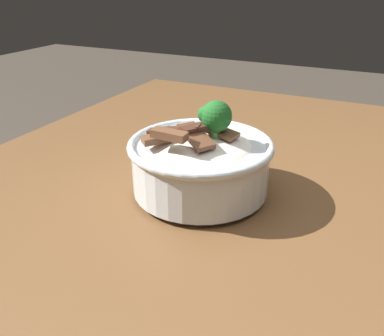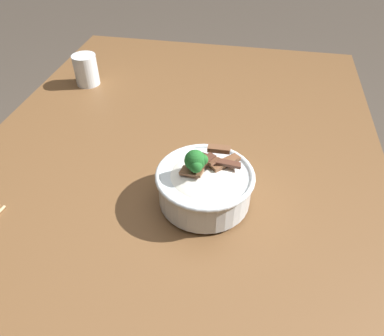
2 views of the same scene
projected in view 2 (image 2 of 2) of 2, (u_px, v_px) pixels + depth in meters
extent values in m
plane|color=#4C4238|center=(181.00, 311.00, 1.48)|extent=(10.00, 10.00, 0.00)
cube|color=brown|center=(176.00, 166.00, 0.99)|extent=(1.51, 1.08, 0.06)
cube|color=brown|center=(117.00, 128.00, 1.81)|extent=(0.07, 0.07, 0.73)
cube|color=brown|center=(310.00, 150.00, 1.68)|extent=(0.07, 0.07, 0.73)
cylinder|color=silver|center=(204.00, 200.00, 0.84)|extent=(0.10, 0.10, 0.01)
cylinder|color=silver|center=(205.00, 187.00, 0.82)|extent=(0.20, 0.20, 0.07)
torus|color=silver|center=(205.00, 175.00, 0.79)|extent=(0.22, 0.22, 0.01)
ellipsoid|color=white|center=(205.00, 179.00, 0.80)|extent=(0.17, 0.17, 0.05)
cube|color=#4C2B1E|center=(222.00, 162.00, 0.79)|extent=(0.03, 0.08, 0.02)
cube|color=brown|center=(205.00, 159.00, 0.80)|extent=(0.06, 0.07, 0.02)
cube|color=brown|center=(225.00, 163.00, 0.80)|extent=(0.07, 0.06, 0.01)
cube|color=brown|center=(219.00, 149.00, 0.81)|extent=(0.02, 0.05, 0.01)
cube|color=#4C2B1E|center=(204.00, 162.00, 0.78)|extent=(0.06, 0.05, 0.01)
cube|color=brown|center=(192.00, 171.00, 0.77)|extent=(0.04, 0.05, 0.01)
cylinder|color=#6BA84C|center=(195.00, 170.00, 0.78)|extent=(0.02, 0.02, 0.02)
sphere|color=#1E6023|center=(195.00, 160.00, 0.76)|extent=(0.04, 0.04, 0.04)
sphere|color=#1E6023|center=(196.00, 166.00, 0.75)|extent=(0.03, 0.03, 0.03)
sphere|color=#1E6023|center=(202.00, 160.00, 0.76)|extent=(0.02, 0.02, 0.02)
cylinder|color=#6BA84C|center=(196.00, 171.00, 0.78)|extent=(0.01, 0.01, 0.02)
sphere|color=#237028|center=(196.00, 163.00, 0.76)|extent=(0.03, 0.03, 0.03)
sphere|color=#237028|center=(195.00, 167.00, 0.75)|extent=(0.02, 0.02, 0.02)
sphere|color=#237028|center=(200.00, 159.00, 0.76)|extent=(0.02, 0.02, 0.02)
cylinder|color=white|center=(89.00, 83.00, 1.27)|extent=(0.08, 0.08, 0.00)
cylinder|color=white|center=(86.00, 70.00, 1.24)|extent=(0.08, 0.08, 0.10)
cylinder|color=olive|center=(88.00, 78.00, 1.26)|extent=(0.07, 0.07, 0.04)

